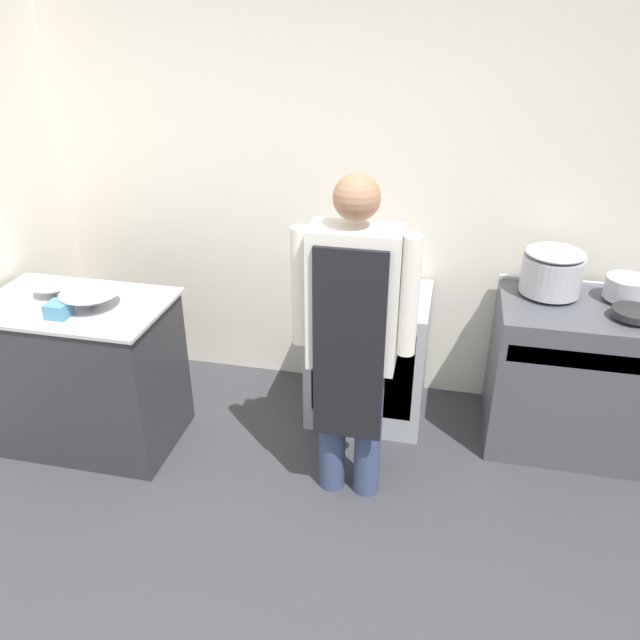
% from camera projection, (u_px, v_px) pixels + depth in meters
% --- Properties ---
extents(wall_back, '(8.00, 0.05, 2.70)m').
position_uv_depth(wall_back, '(351.00, 190.00, 3.80)').
color(wall_back, silver).
rests_on(wall_back, ground_plane).
extents(prep_counter, '(1.03, 0.65, 0.91)m').
position_uv_depth(prep_counter, '(87.00, 373.00, 3.62)').
color(prep_counter, '#2D2D33').
rests_on(prep_counter, ground_plane).
extents(stove, '(0.94, 0.64, 0.91)m').
position_uv_depth(stove, '(575.00, 376.00, 3.61)').
color(stove, '#4C4F56').
rests_on(stove, ground_plane).
extents(fridge_unit, '(0.70, 0.61, 0.82)m').
position_uv_depth(fridge_unit, '(369.00, 355.00, 3.89)').
color(fridge_unit, '#A8ADB2').
rests_on(fridge_unit, ground_plane).
extents(person_cook, '(0.60, 0.24, 1.73)m').
position_uv_depth(person_cook, '(353.00, 330.00, 2.98)').
color(person_cook, '#38476B').
rests_on(person_cook, ground_plane).
extents(mixing_bowl, '(0.32, 0.32, 0.09)m').
position_uv_depth(mixing_bowl, '(91.00, 300.00, 3.35)').
color(mixing_bowl, '#B2B5BC').
rests_on(mixing_bowl, prep_counter).
extents(small_bowl, '(0.21, 0.21, 0.06)m').
position_uv_depth(small_bowl, '(53.00, 290.00, 3.49)').
color(small_bowl, '#B2B5BC').
rests_on(small_bowl, prep_counter).
extents(plastic_tub, '(0.11, 0.11, 0.08)m').
position_uv_depth(plastic_tub, '(59.00, 310.00, 3.25)').
color(plastic_tub, teal).
rests_on(plastic_tub, prep_counter).
extents(stock_pot, '(0.33, 0.33, 0.26)m').
position_uv_depth(stock_pot, '(552.00, 270.00, 3.47)').
color(stock_pot, '#B2B5BC').
rests_on(stock_pot, stove).
extents(saute_pan, '(0.22, 0.22, 0.04)m').
position_uv_depth(saute_pan, '(634.00, 313.00, 3.25)').
color(saute_pan, '#262628').
rests_on(saute_pan, stove).
extents(sauce_pot, '(0.23, 0.23, 0.12)m').
position_uv_depth(sauce_pot, '(626.00, 288.00, 3.43)').
color(sauce_pot, '#B2B5BC').
rests_on(sauce_pot, stove).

